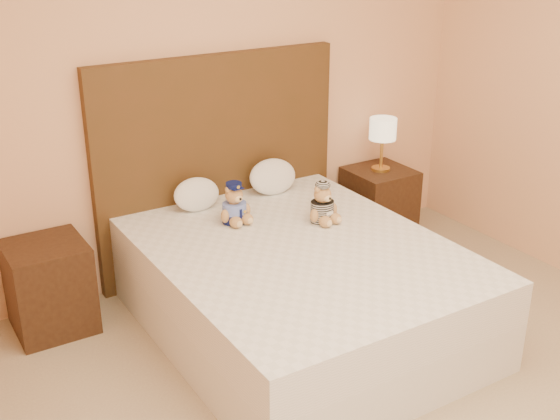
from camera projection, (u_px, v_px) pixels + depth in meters
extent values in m
cube|color=#E6A87D|center=(213.00, 76.00, 4.55)|extent=(4.00, 0.04, 2.70)
cube|color=white|center=(299.00, 307.00, 4.19)|extent=(1.60, 2.00, 0.30)
cube|color=white|center=(299.00, 266.00, 4.08)|extent=(1.60, 2.00, 0.25)
cube|color=#4A2D16|center=(219.00, 165.00, 4.75)|extent=(1.75, 0.08, 1.50)
cube|color=#392312|center=(50.00, 287.00, 4.16)|extent=(0.45, 0.45, 0.55)
cube|color=#392312|center=(379.00, 204.00, 5.38)|extent=(0.45, 0.45, 0.55)
cylinder|color=gold|center=(381.00, 169.00, 5.27)|extent=(0.14, 0.14, 0.02)
cylinder|color=gold|center=(382.00, 152.00, 5.22)|extent=(0.02, 0.02, 0.26)
cylinder|color=beige|center=(383.00, 129.00, 5.15)|extent=(0.20, 0.20, 0.16)
ellipsoid|color=white|center=(196.00, 193.00, 4.52)|extent=(0.31, 0.20, 0.22)
ellipsoid|color=white|center=(273.00, 175.00, 4.80)|extent=(0.35, 0.23, 0.25)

